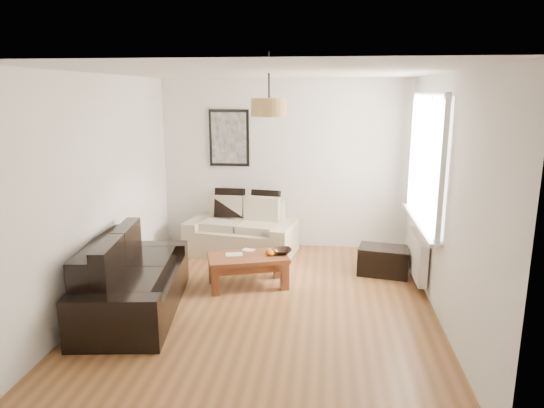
# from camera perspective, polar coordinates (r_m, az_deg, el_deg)

# --- Properties ---
(floor) EXTENTS (4.50, 4.50, 0.00)m
(floor) POSITION_cam_1_polar(r_m,az_deg,el_deg) (5.77, -0.69, -11.58)
(floor) COLOR brown
(floor) RESTS_ON ground
(ceiling) EXTENTS (3.80, 4.50, 0.00)m
(ceiling) POSITION_cam_1_polar(r_m,az_deg,el_deg) (5.24, -0.77, 15.20)
(ceiling) COLOR white
(ceiling) RESTS_ON floor
(wall_back) EXTENTS (3.80, 0.04, 2.60)m
(wall_back) POSITION_cam_1_polar(r_m,az_deg,el_deg) (7.56, 1.42, 4.66)
(wall_back) COLOR silver
(wall_back) RESTS_ON floor
(wall_front) EXTENTS (3.80, 0.04, 2.60)m
(wall_front) POSITION_cam_1_polar(r_m,az_deg,el_deg) (3.22, -5.78, -7.09)
(wall_front) COLOR silver
(wall_front) RESTS_ON floor
(wall_left) EXTENTS (0.04, 4.50, 2.60)m
(wall_left) POSITION_cam_1_polar(r_m,az_deg,el_deg) (5.90, -19.37, 1.53)
(wall_left) COLOR silver
(wall_left) RESTS_ON floor
(wall_right) EXTENTS (0.04, 4.50, 2.60)m
(wall_right) POSITION_cam_1_polar(r_m,az_deg,el_deg) (5.46, 19.48, 0.63)
(wall_right) COLOR silver
(wall_right) RESTS_ON floor
(window_bay) EXTENTS (0.14, 1.90, 1.60)m
(window_bay) POSITION_cam_1_polar(r_m,az_deg,el_deg) (6.17, 17.72, 4.96)
(window_bay) COLOR white
(window_bay) RESTS_ON wall_right
(radiator) EXTENTS (0.10, 0.90, 0.52)m
(radiator) POSITION_cam_1_polar(r_m,az_deg,el_deg) (6.44, 16.61, -5.83)
(radiator) COLOR white
(radiator) RESTS_ON wall_right
(poster) EXTENTS (0.62, 0.04, 0.87)m
(poster) POSITION_cam_1_polar(r_m,az_deg,el_deg) (7.60, -5.04, 7.70)
(poster) COLOR black
(poster) RESTS_ON wall_back
(pendant_shade) EXTENTS (0.40, 0.40, 0.20)m
(pendant_shade) POSITION_cam_1_polar(r_m,az_deg,el_deg) (5.54, -0.36, 11.26)
(pendant_shade) COLOR tan
(pendant_shade) RESTS_ON ceiling
(loveseat_cream) EXTENTS (1.71, 1.13, 0.79)m
(loveseat_cream) POSITION_cam_1_polar(r_m,az_deg,el_deg) (7.37, -3.58, -2.79)
(loveseat_cream) COLOR #BFB49A
(loveseat_cream) RESTS_ON floor
(sofa_leather) EXTENTS (1.16, 1.98, 0.81)m
(sofa_leather) POSITION_cam_1_polar(r_m,az_deg,el_deg) (5.65, -15.86, -8.19)
(sofa_leather) COLOR black
(sofa_leather) RESTS_ON floor
(coffee_table) EXTENTS (1.10, 0.81, 0.40)m
(coffee_table) POSITION_cam_1_polar(r_m,az_deg,el_deg) (6.19, -2.83, -7.81)
(coffee_table) COLOR brown
(coffee_table) RESTS_ON floor
(ottoman) EXTENTS (0.72, 0.54, 0.37)m
(ottoman) POSITION_cam_1_polar(r_m,az_deg,el_deg) (6.74, 12.93, -6.48)
(ottoman) COLOR black
(ottoman) RESTS_ON floor
(cushion_left) EXTENTS (0.45, 0.15, 0.45)m
(cushion_left) POSITION_cam_1_polar(r_m,az_deg,el_deg) (7.51, -4.97, 0.13)
(cushion_left) COLOR black
(cushion_left) RESTS_ON loveseat_cream
(cushion_right) EXTENTS (0.45, 0.20, 0.43)m
(cushion_right) POSITION_cam_1_polar(r_m,az_deg,el_deg) (7.42, -0.79, -0.03)
(cushion_right) COLOR black
(cushion_right) RESTS_ON loveseat_cream
(fruit_bowl) EXTENTS (0.30, 0.30, 0.06)m
(fruit_bowl) POSITION_cam_1_polar(r_m,az_deg,el_deg) (6.19, 1.16, -5.54)
(fruit_bowl) COLOR black
(fruit_bowl) RESTS_ON coffee_table
(orange_a) EXTENTS (0.08, 0.08, 0.06)m
(orange_a) POSITION_cam_1_polar(r_m,az_deg,el_deg) (6.08, -0.10, -5.76)
(orange_a) COLOR orange
(orange_a) RESTS_ON fruit_bowl
(orange_b) EXTENTS (0.09, 0.09, 0.07)m
(orange_b) POSITION_cam_1_polar(r_m,az_deg,el_deg) (6.12, 0.35, -5.64)
(orange_b) COLOR orange
(orange_b) RESTS_ON fruit_bowl
(orange_c) EXTENTS (0.09, 0.09, 0.08)m
(orange_c) POSITION_cam_1_polar(r_m,az_deg,el_deg) (6.12, -0.38, -5.65)
(orange_c) COLOR orange
(orange_c) RESTS_ON fruit_bowl
(papers) EXTENTS (0.24, 0.19, 0.01)m
(papers) POSITION_cam_1_polar(r_m,az_deg,el_deg) (6.17, -4.46, -5.90)
(papers) COLOR silver
(papers) RESTS_ON coffee_table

